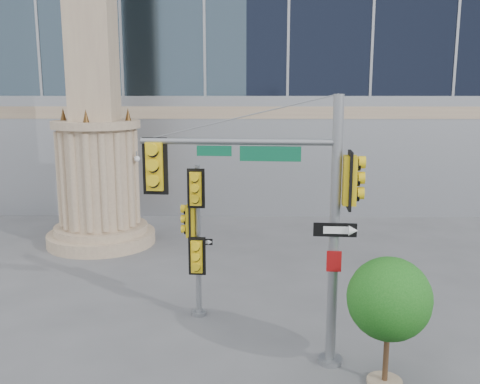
{
  "coord_description": "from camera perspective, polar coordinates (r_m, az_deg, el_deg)",
  "views": [
    {
      "loc": [
        0.07,
        -12.41,
        6.36
      ],
      "look_at": [
        -0.13,
        2.0,
        3.56
      ],
      "focal_mm": 40.0,
      "sensor_mm": 36.0,
      "label": 1
    }
  ],
  "objects": [
    {
      "name": "secondary_signal_pole",
      "position": [
        14.78,
        -4.76,
        -4.03
      ],
      "size": [
        0.74,
        0.59,
        4.32
      ],
      "rotation": [
        0.0,
        0.0,
        -0.07
      ],
      "color": "slate",
      "rests_on": "ground"
    },
    {
      "name": "main_signal_pole",
      "position": [
        12.0,
        4.78,
        -1.02
      ],
      "size": [
        4.83,
        0.81,
        6.24
      ],
      "rotation": [
        0.0,
        0.0,
        -0.08
      ],
      "color": "slate",
      "rests_on": "ground"
    },
    {
      "name": "street_tree",
      "position": [
        12.05,
        15.75,
        -11.24
      ],
      "size": [
        1.84,
        1.8,
        2.86
      ],
      "color": "tan",
      "rests_on": "ground"
    },
    {
      "name": "ground",
      "position": [
        13.94,
        0.44,
        -16.15
      ],
      "size": [
        120.0,
        120.0,
        0.0
      ],
      "primitive_type": "plane",
      "color": "#545456",
      "rests_on": "ground"
    },
    {
      "name": "monument",
      "position": [
        22.27,
        -15.18,
        8.45
      ],
      "size": [
        4.4,
        4.4,
        16.6
      ],
      "color": "tan",
      "rests_on": "ground"
    }
  ]
}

